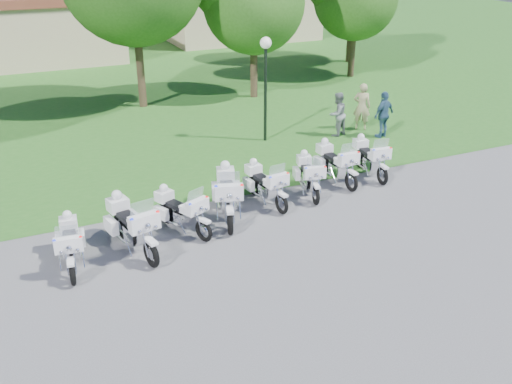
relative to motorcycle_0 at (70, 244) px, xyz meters
name	(u,v)px	position (x,y,z in m)	size (l,w,h in m)	color
ground	(297,236)	(5.80, -1.01, -0.61)	(100.00, 100.00, 0.00)	#58585D
grass_lawn	(105,57)	(5.80, 25.99, -0.60)	(100.00, 48.00, 0.01)	#286720
motorcycle_0	(70,244)	(0.00, 0.00, 0.00)	(0.87, 2.15, 1.45)	black
motorcycle_1	(132,225)	(1.57, 0.14, 0.11)	(1.16, 2.52, 1.71)	black
motorcycle_2	(181,210)	(3.04, 0.61, 0.01)	(1.25, 2.05, 1.47)	black
motorcycle_3	(227,194)	(4.52, 0.88, 0.12)	(1.36, 2.50, 1.74)	black
motorcycle_4	(265,184)	(5.93, 1.30, 0.01)	(0.88, 2.20, 1.48)	black
motorcycle_5	(309,174)	(7.50, 1.38, 0.00)	(1.07, 2.12, 1.46)	black
motorcycle_6	(336,162)	(8.77, 1.85, 0.04)	(0.77, 2.31, 1.55)	black
motorcycle_7	(370,157)	(10.12, 1.84, 0.02)	(0.89, 2.24, 1.51)	black
lamp_post	(266,63)	(8.38, 6.45, 2.46)	(0.44, 0.44, 4.05)	black
building_west	(1,29)	(-0.20, 26.99, 1.46)	(14.56, 8.32, 4.10)	#C6AD8F
building_east	(239,11)	(16.80, 28.99, 1.46)	(11.44, 7.28, 4.10)	#C6AD8F
bystander_a	(362,107)	(12.64, 6.07, 0.37)	(0.71, 0.47, 1.95)	tan
bystander_b	(337,114)	(11.28, 5.79, 0.28)	(0.86, 0.67, 1.78)	gray
bystander_c	(384,115)	(12.86, 4.85, 0.33)	(1.10, 0.46, 1.88)	#345A7D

